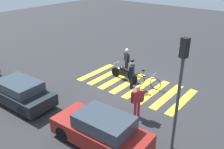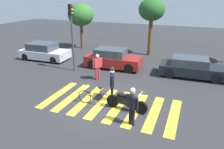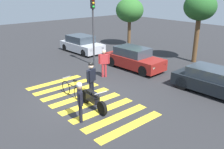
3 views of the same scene
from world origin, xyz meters
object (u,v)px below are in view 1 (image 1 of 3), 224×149
Objects in this scene: officer_on_foot at (132,71)px; car_maroon_wagon at (101,131)px; police_motorcycle at (124,73)px; officer_by_motorcycle at (127,59)px; traffic_light_pole at (180,80)px; leaning_bicycle at (147,81)px; pedestrian_bystander at (137,99)px; car_black_suv at (19,92)px.

car_maroon_wagon is at bearing 111.19° from officer_on_foot.
officer_by_motorcycle reaches higher than police_motorcycle.
leaning_bicycle is at bearing -48.34° from traffic_light_pole.
police_motorcycle is at bearing 118.71° from officer_by_motorcycle.
pedestrian_bystander is (-1.29, 3.11, 0.59)m from leaning_bicycle.
officer_by_motorcycle is at bearing -107.11° from car_black_suv.
traffic_light_pole is at bearing -167.06° from car_black_suv.
police_motorcycle is 6.39m from car_black_suv.
pedestrian_bystander is (-2.94, 3.00, 0.53)m from police_motorcycle.
pedestrian_bystander is 2.59m from car_maroon_wagon.
pedestrian_bystander is 0.40× the size of car_black_suv.
car_black_suv is at bearing 53.63° from leaning_bicycle.
pedestrian_bystander reaches higher than leaning_bicycle.
officer_by_motorcycle is 7.19m from car_black_suv.
pedestrian_bystander is at bearing -153.68° from car_black_suv.
car_black_suv is at bearing 65.03° from police_motorcycle.
police_motorcycle is 7.09m from traffic_light_pole.
car_black_suv is (2.11, 6.86, -0.34)m from officer_by_motorcycle.
pedestrian_bystander is at bearing 130.89° from officer_by_motorcycle.
leaning_bicycle is 5.83m from car_maroon_wagon.
car_maroon_wagon is at bearing 117.77° from officer_by_motorcycle.
officer_by_motorcycle is 1.00× the size of pedestrian_bystander.
traffic_light_pole is at bearing 143.06° from police_motorcycle.
officer_on_foot is 0.41× the size of traffic_light_pole.
officer_on_foot is at bearing 132.84° from officer_by_motorcycle.
officer_by_motorcycle is 7.51m from car_maroon_wagon.
officer_by_motorcycle reaches higher than car_black_suv.
leaning_bicycle is 2.50m from officer_by_motorcycle.
officer_on_foot is (0.65, 0.75, 0.71)m from leaning_bicycle.
officer_on_foot is at bearing -50.60° from pedestrian_bystander.
officer_on_foot is 6.36m from car_black_suv.
car_maroon_wagon is 5.61m from car_black_suv.
car_maroon_wagon is (0.03, 2.57, -0.29)m from pedestrian_bystander.
traffic_light_pole is (-3.62, 4.07, 2.69)m from leaning_bicycle.
officer_on_foot is 5.76m from traffic_light_pole.
pedestrian_bystander is 0.41× the size of car_maroon_wagon.
officer_by_motorcycle is at bearing -49.11° from pedestrian_bystander.
police_motorcycle is 1.24× the size of pedestrian_bystander.
pedestrian_bystander reaches higher than police_motorcycle.
traffic_light_pole reaches higher than car_maroon_wagon.
traffic_light_pole is (-4.27, 3.32, 1.98)m from officer_on_foot.
traffic_light_pole is (-5.27, 3.96, 2.63)m from police_motorcycle.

